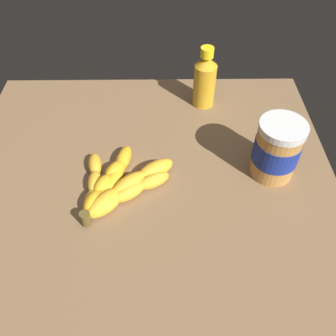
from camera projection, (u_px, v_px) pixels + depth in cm
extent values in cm
cube|color=brown|center=(147.00, 182.00, 78.02)|extent=(81.13, 73.70, 3.11)
ellipsoid|color=gold|center=(105.00, 207.00, 69.84)|extent=(7.38, 6.99, 3.01)
ellipsoid|color=gold|center=(129.00, 192.00, 72.25)|extent=(7.61, 6.56, 3.01)
ellipsoid|color=gold|center=(153.00, 181.00, 74.32)|extent=(7.74, 6.06, 3.01)
ellipsoid|color=gold|center=(104.00, 202.00, 70.15)|extent=(8.15, 8.67, 3.62)
ellipsoid|color=gold|center=(129.00, 184.00, 73.36)|extent=(8.65, 8.17, 3.62)
ellipsoid|color=gold|center=(156.00, 169.00, 76.06)|extent=(8.96, 7.49, 3.62)
ellipsoid|color=gold|center=(99.00, 201.00, 70.66)|extent=(6.10, 8.26, 3.03)
ellipsoid|color=gold|center=(113.00, 179.00, 74.52)|extent=(5.38, 8.28, 3.03)
ellipsoid|color=gold|center=(123.00, 159.00, 78.53)|extent=(4.59, 8.17, 3.03)
ellipsoid|color=gold|center=(93.00, 203.00, 70.20)|extent=(4.81, 6.44, 3.43)
ellipsoid|color=gold|center=(103.00, 186.00, 73.13)|extent=(5.42, 6.63, 3.43)
ellipsoid|color=gold|center=(115.00, 171.00, 75.89)|extent=(5.92, 6.69, 3.43)
ellipsoid|color=gold|center=(91.00, 202.00, 70.68)|extent=(3.40, 6.65, 2.81)
ellipsoid|color=gold|center=(95.00, 182.00, 74.13)|extent=(3.08, 6.52, 2.81)
ellipsoid|color=gold|center=(95.00, 164.00, 77.55)|extent=(3.90, 6.81, 2.81)
cylinder|color=brown|center=(85.00, 218.00, 67.66)|extent=(2.00, 2.00, 3.00)
cylinder|color=#BF8442|center=(276.00, 152.00, 73.83)|extent=(9.30, 9.30, 11.71)
cylinder|color=navy|center=(277.00, 150.00, 73.40)|extent=(9.48, 9.48, 5.27)
cylinder|color=silver|center=(284.00, 128.00, 68.95)|extent=(9.52, 9.52, 1.52)
cylinder|color=gold|center=(204.00, 85.00, 90.32)|extent=(5.58, 5.58, 11.11)
cone|color=gold|center=(206.00, 61.00, 85.33)|extent=(5.58, 5.58, 2.39)
cylinder|color=yellow|center=(207.00, 52.00, 83.59)|extent=(3.19, 3.19, 2.33)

